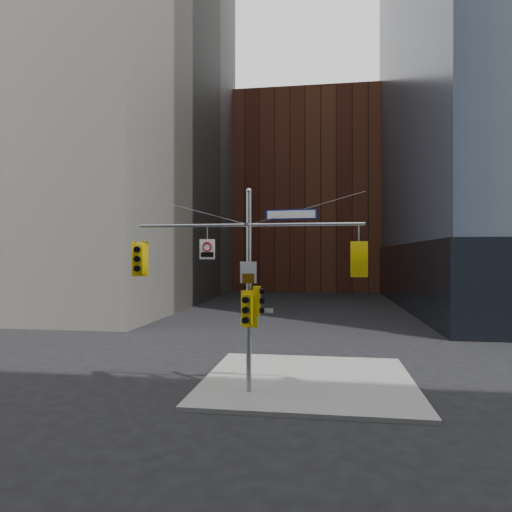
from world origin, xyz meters
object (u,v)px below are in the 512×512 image
(traffic_light_west_arm, at_px, (139,259))
(street_sign_blade, at_px, (291,214))
(traffic_light_pole_side, at_px, (258,301))
(traffic_light_east_arm, at_px, (359,259))
(traffic_light_pole_front, at_px, (248,309))
(regulatory_sign_arm, at_px, (207,249))
(signal_assembly, at_px, (249,270))

(traffic_light_west_arm, xyz_separation_m, street_sign_blade, (5.57, -0.01, 1.55))
(traffic_light_pole_side, distance_m, street_sign_blade, 3.23)
(street_sign_blade, bearing_deg, traffic_light_pole_side, -176.01)
(traffic_light_east_arm, xyz_separation_m, traffic_light_pole_front, (-3.78, -0.27, -1.74))
(traffic_light_east_arm, distance_m, regulatory_sign_arm, 5.30)
(signal_assembly, xyz_separation_m, traffic_light_pole_side, (0.32, 0.01, -1.08))
(traffic_light_east_arm, height_order, street_sign_blade, street_sign_blade)
(traffic_light_east_arm, distance_m, traffic_light_pole_front, 4.17)
(signal_assembly, bearing_deg, traffic_light_west_arm, 179.81)
(traffic_light_west_arm, bearing_deg, traffic_light_pole_side, -6.78)
(traffic_light_pole_front, relative_size, street_sign_blade, 0.72)
(traffic_light_pole_front, bearing_deg, traffic_light_pole_side, 51.20)
(traffic_light_west_arm, height_order, regulatory_sign_arm, regulatory_sign_arm)
(traffic_light_west_arm, xyz_separation_m, traffic_light_pole_side, (4.41, -0.01, -1.46))
(signal_assembly, height_order, traffic_light_pole_side, signal_assembly)
(signal_assembly, relative_size, traffic_light_west_arm, 6.22)
(traffic_light_east_arm, distance_m, traffic_light_pole_side, 3.76)
(street_sign_blade, distance_m, regulatory_sign_arm, 3.21)
(traffic_light_pole_side, bearing_deg, regulatory_sign_arm, 90.82)
(traffic_light_west_arm, height_order, traffic_light_pole_front, traffic_light_west_arm)
(regulatory_sign_arm, bearing_deg, traffic_light_west_arm, -174.81)
(signal_assembly, distance_m, regulatory_sign_arm, 1.68)
(traffic_light_pole_front, height_order, street_sign_blade, street_sign_blade)
(signal_assembly, distance_m, street_sign_blade, 2.44)
(traffic_light_west_arm, distance_m, traffic_light_east_arm, 7.87)
(traffic_light_pole_side, height_order, regulatory_sign_arm, regulatory_sign_arm)
(regulatory_sign_arm, bearing_deg, traffic_light_east_arm, 6.17)
(traffic_light_pole_side, relative_size, street_sign_blade, 0.57)
(signal_assembly, xyz_separation_m, traffic_light_east_arm, (3.78, 0.00, 0.38))
(traffic_light_pole_front, bearing_deg, street_sign_blade, 21.08)
(signal_assembly, distance_m, traffic_light_west_arm, 4.10)
(traffic_light_pole_side, bearing_deg, street_sign_blade, -90.23)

